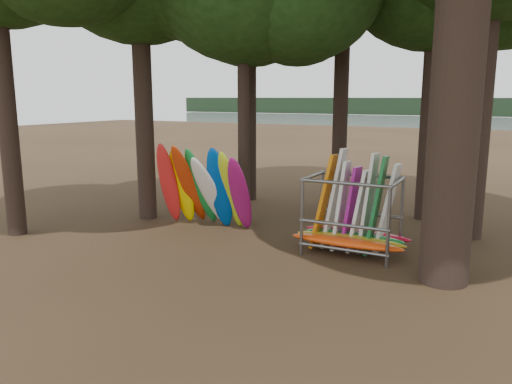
% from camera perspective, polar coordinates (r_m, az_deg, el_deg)
% --- Properties ---
extents(ground, '(120.00, 120.00, 0.00)m').
position_cam_1_polar(ground, '(13.54, -0.48, -7.13)').
color(ground, '#47331E').
rests_on(ground, ground).
extents(lake, '(160.00, 160.00, 0.00)m').
position_cam_1_polar(lake, '(71.71, 23.16, 6.61)').
color(lake, gray).
rests_on(lake, ground).
extents(far_shore, '(160.00, 4.00, 4.00)m').
position_cam_1_polar(far_shore, '(121.50, 25.37, 8.76)').
color(far_shore, black).
rests_on(far_shore, ground).
extents(kayak_row, '(3.40, 2.01, 2.88)m').
position_cam_1_polar(kayak_row, '(16.11, -5.89, 0.44)').
color(kayak_row, red).
rests_on(kayak_row, ground).
extents(storage_rack, '(3.06, 1.52, 2.83)m').
position_cam_1_polar(storage_rack, '(13.68, 10.95, -2.93)').
color(storage_rack, slate).
rests_on(storage_rack, ground).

